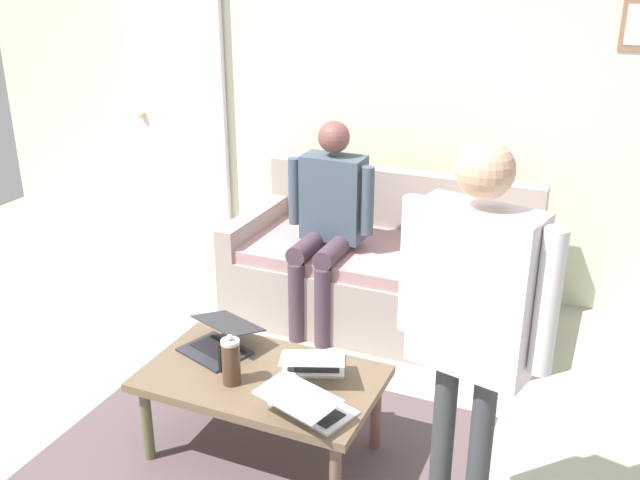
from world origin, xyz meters
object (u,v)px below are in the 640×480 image
object	(u,v)px
couch	(382,272)
person_seated	(328,215)
laptop_center	(308,404)
laptop_left	(220,341)
laptop_right	(313,362)
coffee_table	(262,383)
french_press	(231,361)
person_standing	(473,310)
interior_door	(179,116)

from	to	relation	value
couch	person_seated	bearing A→B (deg)	39.26
couch	laptop_center	distance (m)	1.73
laptop_left	laptop_center	distance (m)	0.66
laptop_right	coffee_table	bearing A→B (deg)	31.71
french_press	person_standing	size ratio (longest dim) A/B	0.15
couch	laptop_right	bearing A→B (deg)	96.01
coffee_table	laptop_right	bearing A→B (deg)	-148.29
person_seated	coffee_table	bearing A→B (deg)	99.75
laptop_center	laptop_right	xyz separation A→B (m)	(0.11, -0.30, 0.00)
interior_door	couch	world-z (taller)	interior_door
laptop_left	laptop_center	size ratio (longest dim) A/B	0.97
coffee_table	laptop_center	distance (m)	0.37
french_press	person_standing	bearing A→B (deg)	173.43
laptop_right	person_standing	distance (m)	1.02
laptop_right	person_seated	size ratio (longest dim) A/B	0.34
laptop_left	person_seated	distance (m)	1.22
laptop_right	laptop_center	bearing A→B (deg)	109.91
interior_door	laptop_right	size ratio (longest dim) A/B	4.65
laptop_right	french_press	xyz separation A→B (m)	(0.29, 0.23, 0.06)
coffee_table	laptop_left	size ratio (longest dim) A/B	2.66
interior_door	person_standing	distance (m)	3.64
couch	person_seated	size ratio (longest dim) A/B	1.43
person_standing	person_seated	world-z (taller)	person_standing
laptop_center	laptop_right	size ratio (longest dim) A/B	0.94
laptop_left	laptop_right	distance (m)	0.48
coffee_table	couch	bearing A→B (deg)	-92.02
laptop_center	laptop_right	distance (m)	0.32
coffee_table	laptop_left	bearing A→B (deg)	-22.25
laptop_right	laptop_left	bearing A→B (deg)	1.06
laptop_right	french_press	world-z (taller)	french_press
couch	person_standing	world-z (taller)	person_standing
laptop_right	person_seated	distance (m)	1.28
laptop_center	french_press	bearing A→B (deg)	-9.96
interior_door	laptop_center	distance (m)	3.19
interior_door	person_seated	bearing A→B (deg)	152.55
couch	laptop_left	distance (m)	1.46
couch	person_seated	xyz separation A→B (m)	(0.28, 0.23, 0.42)
laptop_center	person_seated	size ratio (longest dim) A/B	0.32
laptop_left	french_press	size ratio (longest dim) A/B	1.65
coffee_table	laptop_left	xyz separation A→B (m)	(0.28, -0.12, 0.09)
french_press	laptop_left	bearing A→B (deg)	-49.12
couch	coffee_table	xyz separation A→B (m)	(0.05, 1.53, 0.07)
laptop_right	couch	bearing A→B (deg)	-83.99
laptop_center	person_seated	world-z (taller)	person_seated
french_press	person_standing	distance (m)	1.18
laptop_right	person_standing	world-z (taller)	person_standing
laptop_center	interior_door	bearing A→B (deg)	-47.34
couch	person_seated	distance (m)	0.56
coffee_table	laptop_center	xyz separation A→B (m)	(-0.31, 0.18, 0.09)
couch	person_seated	world-z (taller)	person_seated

